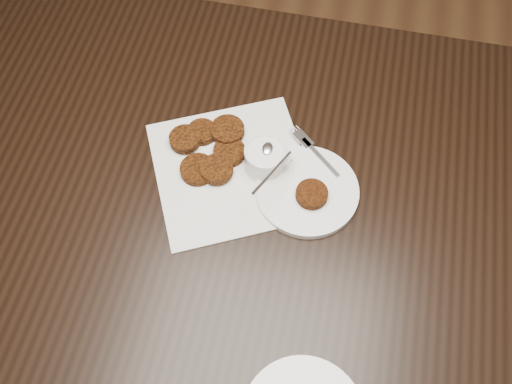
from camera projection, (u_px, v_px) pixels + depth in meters
floor at (250, 358)px, 1.72m from camera, size 4.00×4.00×0.00m
table at (245, 257)px, 1.47m from camera, size 1.53×0.98×0.75m
napkin at (232, 170)px, 1.16m from camera, size 0.41×0.41×0.00m
sauce_ramekin at (265, 150)px, 1.11m from camera, size 0.12×0.12×0.12m
patty_cluster at (214, 151)px, 1.17m from camera, size 0.31×0.31×0.02m
plate_with_patty at (307, 189)px, 1.12m from camera, size 0.29×0.29×0.03m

